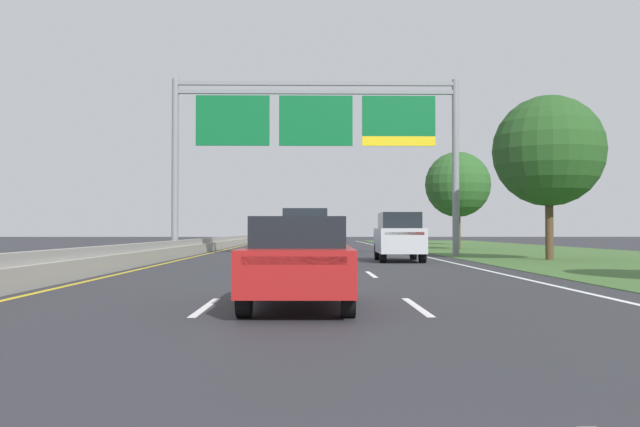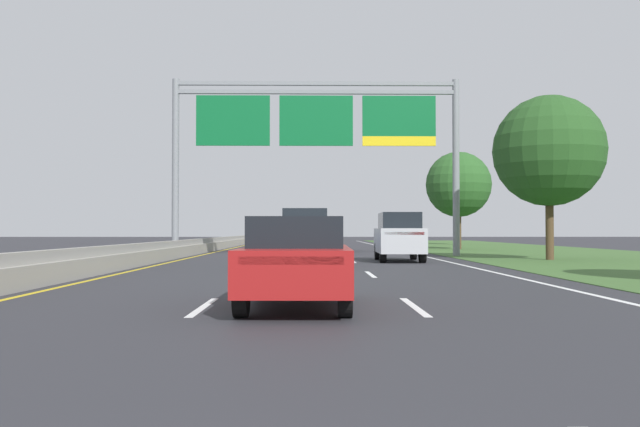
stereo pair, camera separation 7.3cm
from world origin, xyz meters
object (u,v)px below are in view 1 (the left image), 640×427
object	(u,v)px
overhead_sign_gantry	(316,130)
car_silver_right_lane_suv	(399,236)
roadside_tree_far	(458,185)
roadside_tree_distant	(457,198)
car_blue_centre_lane_sedan	(314,240)
car_red_centre_lane_sedan	(299,260)
roadside_tree_mid	(549,151)
pickup_truck_white	(305,237)

from	to	relation	value
overhead_sign_gantry	car_silver_right_lane_suv	xyz separation A→B (m)	(3.58, -5.92, -5.52)
overhead_sign_gantry	roadside_tree_far	world-z (taller)	overhead_sign_gantry
roadside_tree_far	roadside_tree_distant	xyz separation A→B (m)	(3.51, 16.71, -0.17)
car_silver_right_lane_suv	car_blue_centre_lane_sedan	distance (m)	9.98
car_silver_right_lane_suv	car_red_centre_lane_sedan	bearing A→B (deg)	168.94
car_silver_right_lane_suv	roadside_tree_mid	distance (m)	8.00
car_blue_centre_lane_sedan	roadside_tree_far	bearing A→B (deg)	-48.66
roadside_tree_mid	car_silver_right_lane_suv	bearing A→B (deg)	-172.17
roadside_tree_distant	pickup_truck_white	bearing A→B (deg)	-109.98
car_blue_centre_lane_sedan	roadside_tree_distant	bearing A→B (deg)	-29.29
car_red_centre_lane_sedan	car_blue_centre_lane_sedan	bearing A→B (deg)	0.13
overhead_sign_gantry	car_blue_centre_lane_sedan	world-z (taller)	overhead_sign_gantry
pickup_truck_white	roadside_tree_distant	world-z (taller)	roadside_tree_distant
car_red_centre_lane_sedan	roadside_tree_distant	bearing A→B (deg)	-13.78
roadside_tree_distant	roadside_tree_far	bearing A→B (deg)	-101.86
pickup_truck_white	roadside_tree_far	bearing A→B (deg)	-25.12
car_blue_centre_lane_sedan	roadside_tree_distant	xyz separation A→B (m)	(13.78, 26.27, 3.61)
car_red_centre_lane_sedan	roadside_tree_distant	size ratio (longest dim) A/B	0.71
roadside_tree_mid	roadside_tree_distant	size ratio (longest dim) A/B	1.19
roadside_tree_mid	car_red_centre_lane_sedan	bearing A→B (deg)	-120.01
overhead_sign_gantry	roadside_tree_mid	bearing A→B (deg)	-25.25
roadside_tree_far	car_red_centre_lane_sedan	bearing A→B (deg)	-106.16
overhead_sign_gantry	car_red_centre_lane_sedan	size ratio (longest dim) A/B	3.40
car_silver_right_lane_suv	roadside_tree_mid	world-z (taller)	roadside_tree_mid
car_red_centre_lane_sedan	roadside_tree_mid	bearing A→B (deg)	-28.96
roadside_tree_far	roadside_tree_distant	bearing A→B (deg)	78.14
car_silver_right_lane_suv	roadside_tree_far	world-z (taller)	roadside_tree_far
car_blue_centre_lane_sedan	overhead_sign_gantry	bearing A→B (deg)	179.52
overhead_sign_gantry	roadside_tree_distant	distance (m)	32.74
pickup_truck_white	car_red_centre_lane_sedan	world-z (taller)	pickup_truck_white
overhead_sign_gantry	roadside_tree_mid	size ratio (longest dim) A/B	2.02
pickup_truck_white	roadside_tree_far	size ratio (longest dim) A/B	0.78
roadside_tree_mid	roadside_tree_distant	distance (m)	34.76
overhead_sign_gantry	roadside_tree_distant	xyz separation A→B (m)	(13.72, 29.64, -2.19)
car_red_centre_lane_sedan	roadside_tree_far	distance (m)	38.71
car_blue_centre_lane_sedan	roadside_tree_distant	size ratio (longest dim) A/B	0.71
pickup_truck_white	car_blue_centre_lane_sedan	size ratio (longest dim) A/B	1.22
car_blue_centre_lane_sedan	car_red_centre_lane_sedan	bearing A→B (deg)	177.46
pickup_truck_white	car_silver_right_lane_suv	xyz separation A→B (m)	(4.08, 3.56, 0.02)
car_blue_centre_lane_sedan	roadside_tree_mid	xyz separation A→B (m)	(10.59, -8.33, 4.13)
overhead_sign_gantry	roadside_tree_far	distance (m)	16.60
overhead_sign_gantry	roadside_tree_distant	size ratio (longest dim) A/B	2.41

